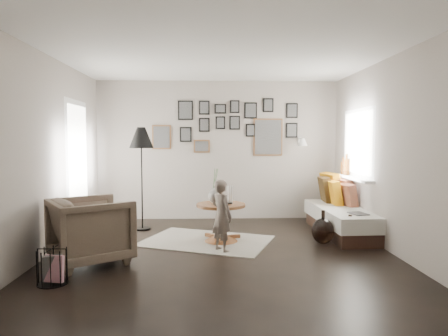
{
  "coord_description": "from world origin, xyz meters",
  "views": [
    {
      "loc": [
        -0.16,
        -5.13,
        1.49
      ],
      "look_at": [
        0.05,
        0.5,
        1.1
      ],
      "focal_mm": 32.0,
      "sensor_mm": 36.0,
      "label": 1
    }
  ],
  "objects_px": {
    "floor_lamp": "(141,142)",
    "child": "(222,216)",
    "armchair": "(91,230)",
    "demijohn_large": "(323,231)",
    "demijohn_small": "(350,234)",
    "pedestal_table": "(221,224)",
    "magazine_basket": "(52,267)",
    "vase": "(215,193)",
    "daybed": "(343,215)"
  },
  "relations": [
    {
      "from": "floor_lamp",
      "to": "child",
      "type": "bearing_deg",
      "value": -46.46
    },
    {
      "from": "armchair",
      "to": "demijohn_large",
      "type": "xyz_separation_m",
      "value": [
        3.08,
        0.79,
        -0.21
      ]
    },
    {
      "from": "floor_lamp",
      "to": "demijohn_small",
      "type": "height_order",
      "value": "floor_lamp"
    },
    {
      "from": "pedestal_table",
      "to": "child",
      "type": "distance_m",
      "value": 0.55
    },
    {
      "from": "pedestal_table",
      "to": "demijohn_large",
      "type": "height_order",
      "value": "pedestal_table"
    },
    {
      "from": "armchair",
      "to": "magazine_basket",
      "type": "distance_m",
      "value": 0.77
    },
    {
      "from": "magazine_basket",
      "to": "pedestal_table",
      "type": "bearing_deg",
      "value": 42.68
    },
    {
      "from": "vase",
      "to": "floor_lamp",
      "type": "height_order",
      "value": "floor_lamp"
    },
    {
      "from": "pedestal_table",
      "to": "child",
      "type": "relative_size",
      "value": 0.74
    },
    {
      "from": "daybed",
      "to": "child",
      "type": "height_order",
      "value": "child"
    },
    {
      "from": "magazine_basket",
      "to": "demijohn_small",
      "type": "bearing_deg",
      "value": 20.78
    },
    {
      "from": "daybed",
      "to": "child",
      "type": "bearing_deg",
      "value": -155.06
    },
    {
      "from": "armchair",
      "to": "vase",
      "type": "bearing_deg",
      "value": -90.27
    },
    {
      "from": "pedestal_table",
      "to": "armchair",
      "type": "distance_m",
      "value": 1.88
    },
    {
      "from": "pedestal_table",
      "to": "child",
      "type": "height_order",
      "value": "child"
    },
    {
      "from": "magazine_basket",
      "to": "demijohn_large",
      "type": "relative_size",
      "value": 0.76
    },
    {
      "from": "pedestal_table",
      "to": "armchair",
      "type": "relative_size",
      "value": 0.82
    },
    {
      "from": "daybed",
      "to": "demijohn_small",
      "type": "xyz_separation_m",
      "value": [
        -0.17,
        -0.79,
        -0.12
      ]
    },
    {
      "from": "vase",
      "to": "pedestal_table",
      "type": "bearing_deg",
      "value": -14.04
    },
    {
      "from": "armchair",
      "to": "demijohn_small",
      "type": "height_order",
      "value": "armchair"
    },
    {
      "from": "vase",
      "to": "demijohn_small",
      "type": "distance_m",
      "value": 2.0
    },
    {
      "from": "daybed",
      "to": "demijohn_small",
      "type": "height_order",
      "value": "daybed"
    },
    {
      "from": "magazine_basket",
      "to": "demijohn_large",
      "type": "distance_m",
      "value": 3.59
    },
    {
      "from": "floor_lamp",
      "to": "demijohn_small",
      "type": "xyz_separation_m",
      "value": [
        3.11,
        -1.14,
        -1.3
      ]
    },
    {
      "from": "daybed",
      "to": "demijohn_large",
      "type": "xyz_separation_m",
      "value": [
        -0.52,
        -0.67,
        -0.1
      ]
    },
    {
      "from": "armchair",
      "to": "child",
      "type": "xyz_separation_m",
      "value": [
        1.61,
        0.45,
        0.08
      ]
    },
    {
      "from": "demijohn_small",
      "to": "child",
      "type": "relative_size",
      "value": 0.46
    },
    {
      "from": "demijohn_small",
      "to": "vase",
      "type": "bearing_deg",
      "value": 170.77
    },
    {
      "from": "vase",
      "to": "armchair",
      "type": "relative_size",
      "value": 0.58
    },
    {
      "from": "demijohn_large",
      "to": "magazine_basket",
      "type": "bearing_deg",
      "value": -155.45
    },
    {
      "from": "pedestal_table",
      "to": "armchair",
      "type": "xyz_separation_m",
      "value": [
        -1.61,
        -0.95,
        0.14
      ]
    },
    {
      "from": "floor_lamp",
      "to": "demijohn_large",
      "type": "bearing_deg",
      "value": -20.29
    },
    {
      "from": "pedestal_table",
      "to": "vase",
      "type": "relative_size",
      "value": 1.4
    },
    {
      "from": "daybed",
      "to": "demijohn_large",
      "type": "bearing_deg",
      "value": -129.7
    },
    {
      "from": "pedestal_table",
      "to": "demijohn_small",
      "type": "relative_size",
      "value": 1.63
    },
    {
      "from": "vase",
      "to": "floor_lamp",
      "type": "bearing_deg",
      "value": 145.52
    },
    {
      "from": "demijohn_small",
      "to": "magazine_basket",
      "type": "bearing_deg",
      "value": -159.22
    },
    {
      "from": "vase",
      "to": "demijohn_small",
      "type": "height_order",
      "value": "vase"
    },
    {
      "from": "daybed",
      "to": "floor_lamp",
      "type": "relative_size",
      "value": 1.14
    },
    {
      "from": "demijohn_large",
      "to": "pedestal_table",
      "type": "bearing_deg",
      "value": 173.46
    },
    {
      "from": "vase",
      "to": "child",
      "type": "xyz_separation_m",
      "value": [
        0.07,
        -0.52,
        -0.24
      ]
    },
    {
      "from": "demijohn_large",
      "to": "demijohn_small",
      "type": "xyz_separation_m",
      "value": [
        0.35,
        -0.12,
        -0.02
      ]
    },
    {
      "from": "pedestal_table",
      "to": "demijohn_large",
      "type": "relative_size",
      "value": 1.48
    },
    {
      "from": "demijohn_large",
      "to": "armchair",
      "type": "bearing_deg",
      "value": -165.68
    },
    {
      "from": "armchair",
      "to": "magazine_basket",
      "type": "height_order",
      "value": "armchair"
    },
    {
      "from": "demijohn_large",
      "to": "child",
      "type": "xyz_separation_m",
      "value": [
        -1.47,
        -0.33,
        0.3
      ]
    },
    {
      "from": "armchair",
      "to": "magazine_basket",
      "type": "relative_size",
      "value": 2.39
    },
    {
      "from": "vase",
      "to": "magazine_basket",
      "type": "bearing_deg",
      "value": -135.68
    },
    {
      "from": "vase",
      "to": "magazine_basket",
      "type": "height_order",
      "value": "vase"
    },
    {
      "from": "child",
      "to": "demijohn_small",
      "type": "bearing_deg",
      "value": -121.49
    }
  ]
}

